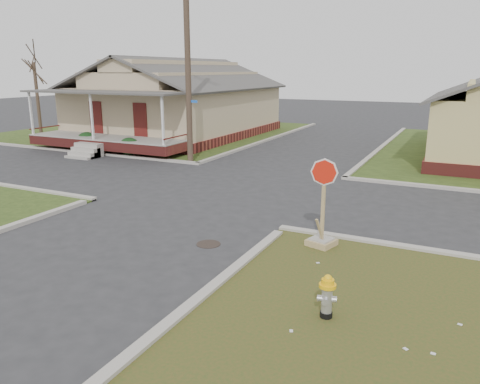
% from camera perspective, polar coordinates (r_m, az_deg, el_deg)
% --- Properties ---
extents(ground, '(120.00, 120.00, 0.00)m').
position_cam_1_polar(ground, '(14.02, -10.69, -4.19)').
color(ground, '#2B2B2E').
rests_on(ground, ground).
extents(verge_far_left, '(19.00, 19.00, 0.05)m').
position_cam_1_polar(verge_far_left, '(35.76, -10.38, 7.31)').
color(verge_far_left, '#2C3F16').
rests_on(verge_far_left, ground).
extents(curbs, '(80.00, 40.00, 0.12)m').
position_cam_1_polar(curbs, '(18.09, -1.27, 0.36)').
color(curbs, '#AAA49A').
rests_on(curbs, ground).
extents(manhole, '(0.64, 0.64, 0.01)m').
position_cam_1_polar(manhole, '(12.48, -3.86, -6.34)').
color(manhole, black).
rests_on(manhole, ground).
extents(corner_house, '(10.10, 15.50, 5.30)m').
position_cam_1_polar(corner_house, '(32.76, -7.62, 10.72)').
color(corner_house, maroon).
rests_on(corner_house, ground).
extents(utility_pole, '(1.80, 0.28, 9.00)m').
position_cam_1_polar(utility_pole, '(23.00, -6.38, 15.07)').
color(utility_pole, '#3C2C22').
rests_on(utility_pole, ground).
extents(tree_far_left, '(0.22, 0.22, 4.90)m').
position_cam_1_polar(tree_far_left, '(34.52, -23.44, 10.23)').
color(tree_far_left, '#3C2C22').
rests_on(tree_far_left, verge_far_left).
extents(fire_hydrant, '(0.31, 0.31, 0.84)m').
position_cam_1_polar(fire_hydrant, '(8.87, 10.58, -12.12)').
color(fire_hydrant, black).
rests_on(fire_hydrant, ground).
extents(stop_sign, '(0.65, 0.64, 2.30)m').
position_cam_1_polar(stop_sign, '(12.26, 9.97, -4.24)').
color(stop_sign, tan).
rests_on(stop_sign, ground).
extents(hedge_left, '(1.35, 1.10, 1.03)m').
position_cam_1_polar(hedge_left, '(28.19, -18.12, 6.00)').
color(hedge_left, '#133515').
rests_on(hedge_left, verge_far_left).
extents(hedge_right, '(1.31, 1.07, 1.00)m').
position_cam_1_polar(hedge_right, '(25.52, -13.32, 5.45)').
color(hedge_right, '#133515').
rests_on(hedge_right, verge_far_left).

